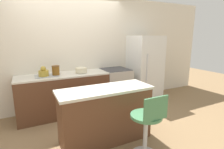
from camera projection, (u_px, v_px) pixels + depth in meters
name	position (u px, v px, depth m)	size (l,w,h in m)	color
ground_plane	(82.00, 117.00, 3.69)	(14.00, 14.00, 0.00)	#8E704C
wall_back	(71.00, 53.00, 4.03)	(8.00, 0.06, 2.60)	silver
back_counter	(64.00, 94.00, 3.78)	(1.87, 0.66, 0.89)	brown
kitchen_island	(106.00, 114.00, 2.80)	(1.49, 0.55, 0.88)	brown
oven_range	(116.00, 87.00, 4.33)	(0.64, 0.67, 0.89)	#B7B2A8
refrigerator	(145.00, 68.00, 4.60)	(0.75, 0.73, 1.69)	silver
stool_chair	(147.00, 127.00, 2.37)	(0.43, 0.43, 0.95)	#B7B7BC
kettle	(44.00, 72.00, 3.47)	(0.20, 0.20, 0.20)	#B29333
mixing_bowl	(81.00, 70.00, 3.82)	(0.25, 0.25, 0.11)	beige
canister_jar	(56.00, 70.00, 3.57)	(0.16, 0.16, 0.19)	brown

